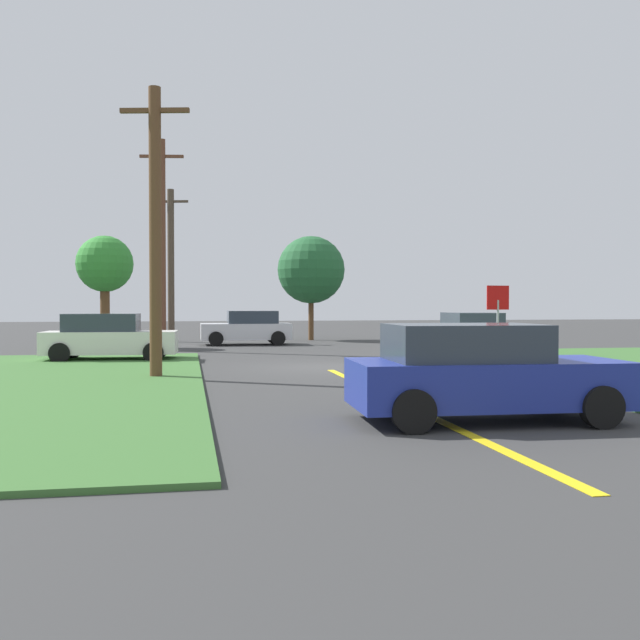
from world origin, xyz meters
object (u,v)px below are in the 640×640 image
(stop_sign, at_px, (498,311))
(utility_pole_mid, at_px, (162,243))
(utility_pole_far, at_px, (171,264))
(car_behind_on_main_road, at_px, (481,373))
(oak_tree_left, at_px, (311,270))
(pine_tree_center, at_px, (105,265))
(car_approaching_junction, at_px, (247,328))
(utility_pole_near, at_px, (155,230))
(car_on_crossroad, at_px, (469,334))
(parked_car_near_building, at_px, (108,338))

(stop_sign, height_order, utility_pole_mid, utility_pole_mid)
(stop_sign, height_order, utility_pole_far, utility_pole_far)
(car_behind_on_main_road, bearing_deg, utility_pole_mid, 109.13)
(utility_pole_far, bearing_deg, oak_tree_left, 3.69)
(car_behind_on_main_road, relative_size, pine_tree_center, 0.91)
(stop_sign, distance_m, car_approaching_junction, 15.65)
(utility_pole_near, bearing_deg, car_on_crossroad, 31.32)
(utility_pole_near, bearing_deg, oak_tree_left, 68.75)
(utility_pole_near, height_order, pine_tree_center, utility_pole_near)
(stop_sign, relative_size, utility_pole_near, 0.33)
(car_behind_on_main_road, height_order, car_approaching_junction, same)
(parked_car_near_building, xyz_separation_m, utility_pole_mid, (1.63, 5.01, 3.68))
(car_on_crossroad, xyz_separation_m, car_approaching_junction, (-7.86, 8.17, -0.00))
(car_behind_on_main_road, distance_m, parked_car_near_building, 15.92)
(car_on_crossroad, xyz_separation_m, utility_pole_near, (-11.47, -6.98, 3.08))
(car_behind_on_main_road, relative_size, utility_pole_mid, 0.52)
(parked_car_near_building, bearing_deg, car_on_crossroad, 6.27)
(utility_pole_near, bearing_deg, stop_sign, 4.83)
(stop_sign, xyz_separation_m, utility_pole_near, (-9.87, -0.83, 2.14))
(car_approaching_junction, xyz_separation_m, utility_pole_near, (-3.61, -15.15, 3.08))
(car_on_crossroad, height_order, utility_pole_far, utility_pole_far)
(parked_car_near_building, relative_size, utility_pole_mid, 0.51)
(utility_pole_mid, bearing_deg, car_behind_on_main_road, -73.00)
(oak_tree_left, bearing_deg, car_approaching_junction, -135.07)
(stop_sign, relative_size, pine_tree_center, 0.50)
(car_behind_on_main_road, height_order, utility_pole_near, utility_pole_near)
(car_on_crossroad, xyz_separation_m, utility_pole_far, (-11.51, 11.42, 3.19))
(stop_sign, xyz_separation_m, oak_tree_left, (-2.53, 18.03, 2.03))
(stop_sign, xyz_separation_m, car_behind_on_main_road, (-4.26, -8.71, -0.94))
(car_approaching_junction, bearing_deg, car_behind_on_main_road, 94.92)
(car_approaching_junction, relative_size, pine_tree_center, 0.85)
(car_on_crossroad, distance_m, utility_pole_near, 13.77)
(parked_car_near_building, xyz_separation_m, utility_pole_far, (1.81, 12.20, 3.20))
(car_on_crossroad, distance_m, utility_pole_far, 16.52)
(car_behind_on_main_road, distance_m, utility_pole_far, 27.06)
(stop_sign, bearing_deg, utility_pole_mid, -50.12)
(car_behind_on_main_road, xyz_separation_m, utility_pole_mid, (-5.83, 19.07, 3.67))
(utility_pole_far, bearing_deg, stop_sign, -60.57)
(car_on_crossroad, relative_size, parked_car_near_building, 0.96)
(car_on_crossroad, bearing_deg, pine_tree_center, 66.08)
(car_on_crossroad, xyz_separation_m, parked_car_near_building, (-13.32, -0.79, -0.00))
(stop_sign, xyz_separation_m, car_approaching_junction, (-6.26, 14.31, -0.94))
(parked_car_near_building, xyz_separation_m, oak_tree_left, (9.19, 12.68, 2.97))
(car_on_crossroad, bearing_deg, car_approaching_junction, 46.27)
(car_behind_on_main_road, distance_m, utility_pole_mid, 20.28)
(stop_sign, xyz_separation_m, car_on_crossroad, (1.60, 6.14, -0.94))
(utility_pole_mid, height_order, pine_tree_center, utility_pole_mid)
(utility_pole_far, bearing_deg, utility_pole_near, -89.88)
(stop_sign, distance_m, utility_pole_far, 20.29)
(car_on_crossroad, height_order, utility_pole_near, utility_pole_near)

